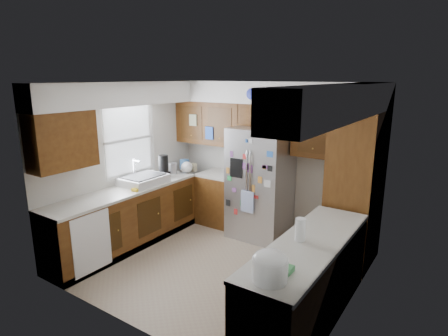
{
  "coord_description": "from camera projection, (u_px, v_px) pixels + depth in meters",
  "views": [
    {
      "loc": [
        2.75,
        -3.92,
        2.58
      ],
      "look_at": [
        -0.13,
        0.35,
        1.31
      ],
      "focal_mm": 30.0,
      "sensor_mm": 36.0,
      "label": 1
    }
  ],
  "objects": [
    {
      "name": "fridge",
      "position": [
        260.0,
        183.0,
        6.02
      ],
      "size": [
        0.9,
        0.79,
        1.8
      ],
      "color": "#ABABB1",
      "rests_on": "ground"
    },
    {
      "name": "room_shell",
      "position": [
        226.0,
        132.0,
        5.18
      ],
      "size": [
        3.64,
        3.24,
        2.52
      ],
      "color": "beige",
      "rests_on": "ground"
    },
    {
      "name": "right_counter_run",
      "position": [
        307.0,
        285.0,
        3.97
      ],
      "size": [
        0.63,
        2.25,
        0.92
      ],
      "color": "#47250D",
      "rests_on": "ground"
    },
    {
      "name": "bridge_cabinet",
      "position": [
        269.0,
        115.0,
        5.95
      ],
      "size": [
        0.96,
        0.34,
        0.35
      ],
      "primitive_type": "cube",
      "color": "#47250D",
      "rests_on": "fridge"
    },
    {
      "name": "rice_cooker",
      "position": [
        270.0,
        265.0,
        3.09
      ],
      "size": [
        0.31,
        0.3,
        0.27
      ],
      "color": "white",
      "rests_on": "right_counter_run"
    },
    {
      "name": "pantry",
      "position": [
        355.0,
        189.0,
        5.12
      ],
      "size": [
        0.6,
        0.9,
        2.15
      ],
      "primitive_type": "cube",
      "color": "#47250D",
      "rests_on": "ground"
    },
    {
      "name": "left_counter_run",
      "position": [
        148.0,
        216.0,
        5.92
      ],
      "size": [
        1.36,
        3.2,
        0.92
      ],
      "color": "#47250D",
      "rests_on": "ground"
    },
    {
      "name": "paper_towel",
      "position": [
        300.0,
        230.0,
        3.85
      ],
      "size": [
        0.11,
        0.11,
        0.24
      ],
      "primitive_type": "cylinder",
      "color": "white",
      "rests_on": "right_counter_run"
    },
    {
      "name": "floor",
      "position": [
        218.0,
        264.0,
        5.27
      ],
      "size": [
        3.6,
        3.6,
        0.0
      ],
      "primitive_type": "plane",
      "color": "tan",
      "rests_on": "ground"
    },
    {
      "name": "sink_assembly",
      "position": [
        143.0,
        179.0,
        5.92
      ],
      "size": [
        0.52,
        0.75,
        0.37
      ],
      "color": "white",
      "rests_on": "left_counter_run"
    },
    {
      "name": "left_counter_clutter",
      "position": [
        176.0,
        167.0,
        6.46
      ],
      "size": [
        0.37,
        0.86,
        0.38
      ],
      "color": "black",
      "rests_on": "left_counter_run"
    },
    {
      "name": "fridge_top_items",
      "position": [
        260.0,
        95.0,
        5.87
      ],
      "size": [
        0.58,
        0.31,
        0.31
      ],
      "color": "#2D39B2",
      "rests_on": "bridge_cabinet"
    }
  ]
}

